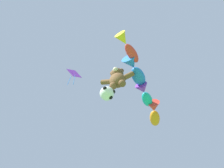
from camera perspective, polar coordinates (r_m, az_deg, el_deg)
The scene contains 7 objects.
teddy_bear_kite at distance 14.52m, azimuth 1.38°, elevation 1.52°, with size 2.33×1.02×2.36m.
soccer_ball_kite at distance 13.13m, azimuth -1.29°, elevation -2.49°, with size 0.97×0.97×0.89m.
fish_kite_crimson at distance 14.16m, azimuth 4.04°, elevation 9.80°, with size 1.22×2.33×0.75m.
fish_kite_cobalt at distance 14.89m, azimuth 5.99°, elevation 3.76°, with size 1.33×2.41×1.08m.
fish_kite_teal at distance 15.61m, azimuth 8.58°, elevation -2.62°, with size 0.98×1.95×0.88m.
fish_kite_tangerine at distance 16.50m, azimuth 10.96°, elevation -7.32°, with size 1.11×2.18×0.92m.
diamond_kite at distance 16.34m, azimuth -9.93°, elevation 2.56°, with size 0.85×1.02×2.52m.
Camera 1 is at (2.26, -0.54, 1.03)m, focal length 35.00 mm.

